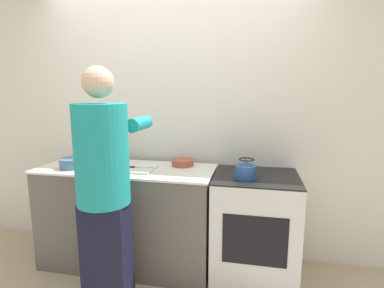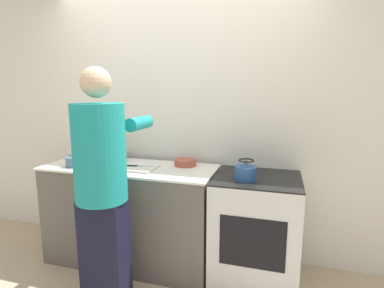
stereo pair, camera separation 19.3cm
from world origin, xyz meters
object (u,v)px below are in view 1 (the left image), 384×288
at_px(oven, 254,227).
at_px(knife, 138,167).
at_px(bowl_prep, 71,163).
at_px(person, 104,185).
at_px(cutting_board, 135,169).
at_px(canister_jar, 113,153).
at_px(kettle, 246,170).

bearing_deg(oven, knife, -176.85).
xyz_separation_m(knife, bowl_prep, (-0.59, -0.08, 0.02)).
bearing_deg(knife, bowl_prep, 178.90).
relative_size(person, cutting_board, 5.20).
relative_size(bowl_prep, canister_jar, 1.18).
distance_m(oven, canister_jar, 1.45).
bearing_deg(canister_jar, kettle, -11.36).
bearing_deg(knife, kettle, -11.24).
bearing_deg(kettle, canister_jar, 168.64).
bearing_deg(knife, person, -101.47).
relative_size(knife, kettle, 1.49).
relative_size(oven, cutting_board, 2.69).
height_order(oven, canister_jar, canister_jar).
relative_size(knife, bowl_prep, 1.28).
height_order(oven, cutting_board, cutting_board).
relative_size(person, canister_jar, 10.34).
distance_m(person, canister_jar, 0.82).
relative_size(person, knife, 6.82).
height_order(person, knife, person).
height_order(oven, person, person).
distance_m(oven, bowl_prep, 1.67).
height_order(knife, bowl_prep, bowl_prep).
distance_m(person, kettle, 1.07).
relative_size(cutting_board, bowl_prep, 1.68).
xyz_separation_m(person, bowl_prep, (-0.56, 0.47, 0.01)).
bearing_deg(oven, person, -149.82).
height_order(cutting_board, kettle, kettle).
bearing_deg(bowl_prep, knife, 7.61).
bearing_deg(cutting_board, kettle, -1.05).
relative_size(cutting_board, kettle, 1.96).
xyz_separation_m(bowl_prep, canister_jar, (0.25, 0.29, 0.04)).
distance_m(person, knife, 0.54).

